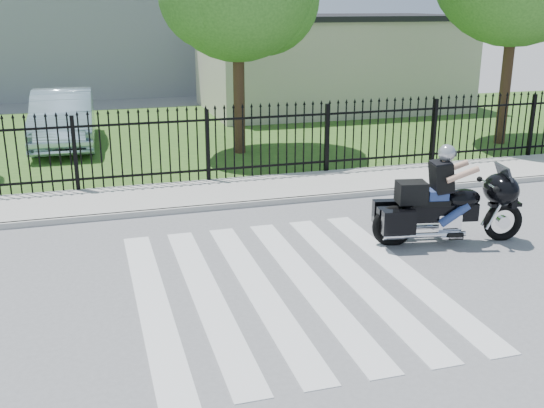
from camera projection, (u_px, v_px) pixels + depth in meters
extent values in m
plane|color=slate|center=(284.00, 286.00, 9.78)|extent=(120.00, 120.00, 0.00)
cube|color=#ADAAA3|center=(217.00, 193.00, 14.33)|extent=(40.00, 2.00, 0.12)
cube|color=#ADAAA3|center=(227.00, 206.00, 13.41)|extent=(40.00, 0.12, 0.12)
cube|color=#2A531C|center=(174.00, 136.00, 20.74)|extent=(40.00, 12.00, 0.02)
cube|color=black|center=(208.00, 170.00, 15.16)|extent=(26.00, 0.04, 0.05)
cube|color=black|center=(207.00, 120.00, 14.79)|extent=(26.00, 0.04, 0.05)
cylinder|color=#382316|center=(239.00, 80.00, 17.78)|extent=(0.32, 0.32, 4.16)
cylinder|color=#382316|center=(508.00, 65.00, 18.93)|extent=(0.32, 0.32, 4.80)
cube|color=beige|center=(330.00, 65.00, 25.76)|extent=(10.00, 6.00, 3.50)
cube|color=black|center=(332.00, 17.00, 25.20)|extent=(10.20, 6.20, 0.20)
torus|color=black|center=(503.00, 222.00, 11.57)|extent=(0.74, 0.26, 0.73)
torus|color=black|center=(393.00, 226.00, 11.35)|extent=(0.79, 0.29, 0.77)
cube|color=black|center=(440.00, 212.00, 11.37)|extent=(1.39, 0.49, 0.32)
ellipsoid|color=black|center=(463.00, 198.00, 11.34)|extent=(0.72, 0.53, 0.35)
cube|color=black|center=(429.00, 202.00, 11.29)|extent=(0.73, 0.45, 0.11)
cube|color=silver|center=(447.00, 221.00, 11.44)|extent=(0.47, 0.39, 0.32)
ellipsoid|color=black|center=(501.00, 189.00, 11.37)|extent=(0.69, 0.85, 0.57)
cube|color=black|center=(411.00, 192.00, 11.20)|extent=(0.57, 0.48, 0.38)
cube|color=navy|center=(436.00, 195.00, 11.27)|extent=(0.41, 0.37, 0.19)
sphere|color=#A1A4A8|center=(447.00, 153.00, 11.05)|extent=(0.31, 0.31, 0.31)
imported|color=#ACC9D8|center=(63.00, 118.00, 19.08)|extent=(1.88, 5.04, 1.65)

